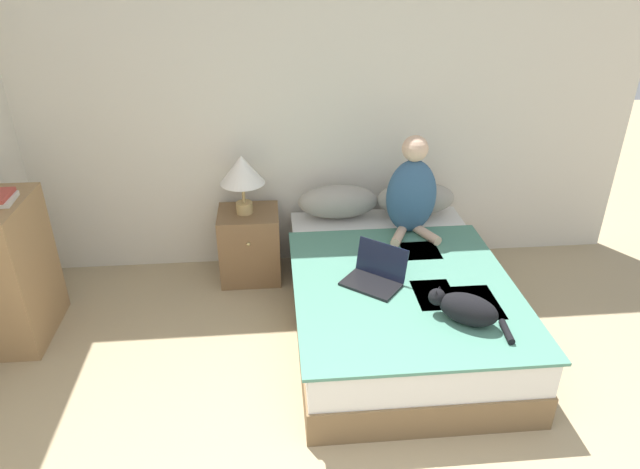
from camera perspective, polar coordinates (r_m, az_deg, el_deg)
wall_back at (r=4.46m, az=-1.68°, el=12.22°), size 5.27×0.05×2.55m
bed at (r=3.99m, az=7.64°, el=-6.55°), size 1.42×2.02×0.48m
pillow_near at (r=4.49m, az=1.80°, el=3.30°), size 0.63×0.28×0.27m
pillow_far at (r=4.60m, az=9.52°, el=3.55°), size 0.63×0.28×0.27m
person_sitting at (r=4.24m, az=9.16°, el=4.17°), size 0.38×0.37×0.75m
cat_tabby at (r=3.40m, az=14.40°, el=-7.19°), size 0.42×0.40×0.18m
laptop_open at (r=3.69m, az=5.49°, el=-4.12°), size 0.45×0.44×0.24m
nightstand at (r=4.57m, az=-7.02°, el=-1.03°), size 0.47×0.44×0.57m
table_lamp at (r=4.30m, az=-7.81°, el=6.25°), size 0.34×0.34×0.46m
bookshelf at (r=4.28m, az=-27.94°, el=-3.25°), size 0.29×0.65×0.99m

